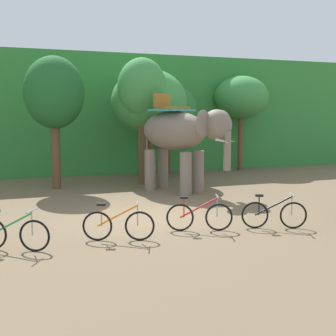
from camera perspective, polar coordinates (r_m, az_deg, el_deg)
The scene contains 12 objects.
ground_plane at distance 13.15m, azimuth -2.49°, elevation -6.30°, with size 80.00×80.00×0.00m, color brown.
foliage_hedge at distance 25.14m, azimuth -11.30°, elevation 6.69°, with size 36.00×6.00×5.96m, color #338438.
tree_center at distance 18.56m, azimuth -14.18°, elevation 9.08°, with size 2.37×2.37×5.25m.
tree_right at distance 19.21m, azimuth -3.30°, elevation 9.73°, with size 2.08×2.08×5.32m.
tree_center_right at distance 20.11m, azimuth -2.42°, elevation 8.28°, with size 3.34×3.34×4.95m.
tree_far_right at distance 22.56m, azimuth 0.11°, elevation 7.14°, with size 2.84×2.84×4.51m.
tree_left at distance 24.26m, azimuth 9.22°, elevation 8.73°, with size 2.85×2.85×4.97m.
elephant at distance 17.20m, azimuth 1.60°, elevation 4.22°, with size 3.17×4.08×3.78m.
bike_green at distance 10.54m, azimuth -19.00°, elevation -7.82°, with size 1.52×0.89×0.92m.
bike_orange at distance 10.80m, azimuth -6.29°, elevation -7.13°, with size 1.63×0.71×0.92m.
bike_red at distance 11.64m, azimuth 3.98°, elevation -6.09°, with size 1.64×0.69×0.92m.
bike_black at distance 12.17m, azimuth 13.23°, elevation -5.68°, with size 1.61×0.75×0.92m.
Camera 1 is at (-3.85, -12.21, 2.99)m, focal length 48.29 mm.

